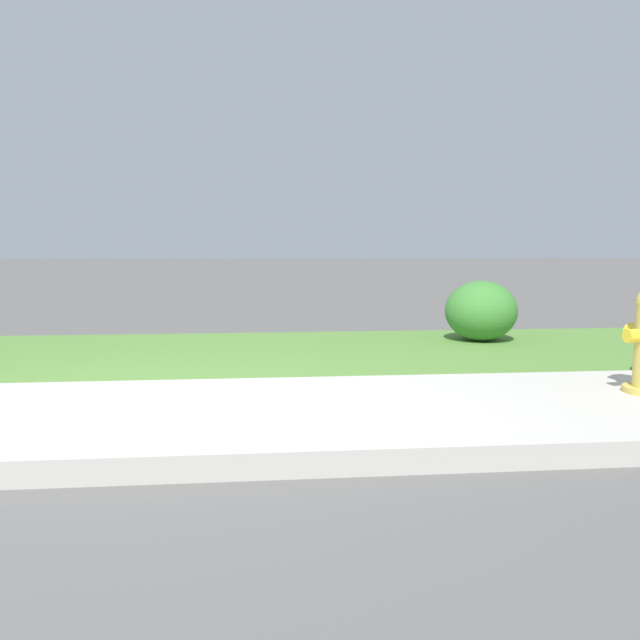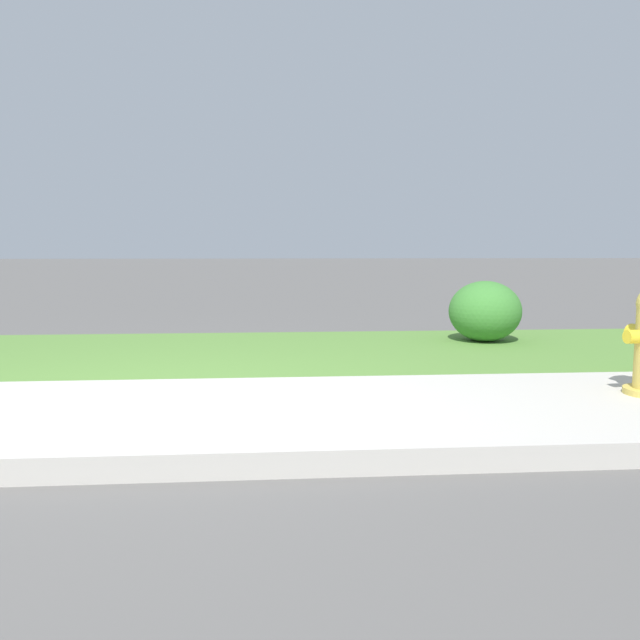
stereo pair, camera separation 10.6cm
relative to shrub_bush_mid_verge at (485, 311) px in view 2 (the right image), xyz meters
The scene contains 5 objects.
ground_plane 4.04m from the shrub_bush_mid_verge, 137.86° to the right, with size 120.00×120.00×0.00m, color #5B5956.
sidewalk_pavement 4.04m from the shrub_bush_mid_verge, 137.86° to the right, with size 18.00×1.91×0.01m, color #BCB7AD.
grass_verge 3.03m from the shrub_bush_mid_verge, behind, with size 18.00×2.61×0.01m, color #568438.
street_curb 4.79m from the shrub_bush_mid_verge, 128.61° to the right, with size 18.00×0.16×0.12m, color #BCB7AD.
shrub_bush_mid_verge is the anchor object (origin of this frame).
Camera 2 is at (0.74, -3.67, 0.97)m, focal length 35.00 mm.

